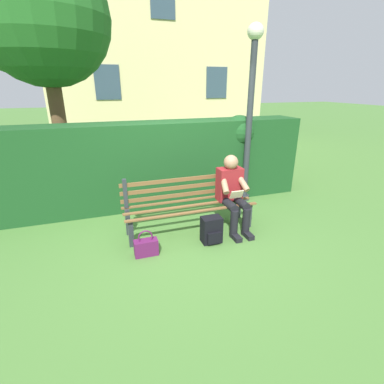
{
  "coord_description": "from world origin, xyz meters",
  "views": [
    {
      "loc": [
        1.22,
        3.74,
        2.14
      ],
      "look_at": [
        0.0,
        0.1,
        0.68
      ],
      "focal_mm": 26.34,
      "sensor_mm": 36.0,
      "label": 1
    }
  ],
  "objects_px": {
    "tree": "(37,21)",
    "lamp_post": "(250,103)",
    "person_seated": "(232,191)",
    "backpack": "(211,230)",
    "park_bench": "(188,202)",
    "handbag": "(146,247)"
  },
  "relations": [
    {
      "from": "person_seated",
      "to": "handbag",
      "type": "distance_m",
      "value": 1.55
    },
    {
      "from": "park_bench",
      "to": "person_seated",
      "type": "bearing_deg",
      "value": 163.91
    },
    {
      "from": "park_bench",
      "to": "backpack",
      "type": "bearing_deg",
      "value": 109.63
    },
    {
      "from": "lamp_post",
      "to": "handbag",
      "type": "bearing_deg",
      "value": 31.49
    },
    {
      "from": "lamp_post",
      "to": "person_seated",
      "type": "bearing_deg",
      "value": 51.9
    },
    {
      "from": "park_bench",
      "to": "tree",
      "type": "relative_size",
      "value": 0.45
    },
    {
      "from": "park_bench",
      "to": "person_seated",
      "type": "relative_size",
      "value": 1.74
    },
    {
      "from": "backpack",
      "to": "handbag",
      "type": "height_order",
      "value": "backpack"
    },
    {
      "from": "person_seated",
      "to": "tree",
      "type": "height_order",
      "value": "tree"
    },
    {
      "from": "park_bench",
      "to": "backpack",
      "type": "distance_m",
      "value": 0.61
    },
    {
      "from": "backpack",
      "to": "park_bench",
      "type": "bearing_deg",
      "value": -70.37
    },
    {
      "from": "park_bench",
      "to": "backpack",
      "type": "relative_size",
      "value": 5.18
    },
    {
      "from": "tree",
      "to": "person_seated",
      "type": "bearing_deg",
      "value": 133.78
    },
    {
      "from": "park_bench",
      "to": "handbag",
      "type": "bearing_deg",
      "value": 35.92
    },
    {
      "from": "person_seated",
      "to": "handbag",
      "type": "xyz_separation_m",
      "value": [
        1.43,
        0.37,
        -0.49
      ]
    },
    {
      "from": "person_seated",
      "to": "backpack",
      "type": "height_order",
      "value": "person_seated"
    },
    {
      "from": "person_seated",
      "to": "lamp_post",
      "type": "bearing_deg",
      "value": -128.1
    },
    {
      "from": "tree",
      "to": "park_bench",
      "type": "bearing_deg",
      "value": 127.81
    },
    {
      "from": "tree",
      "to": "lamp_post",
      "type": "distance_m",
      "value": 4.14
    },
    {
      "from": "park_bench",
      "to": "person_seated",
      "type": "distance_m",
      "value": 0.7
    },
    {
      "from": "handbag",
      "to": "lamp_post",
      "type": "bearing_deg",
      "value": -148.51
    },
    {
      "from": "tree",
      "to": "lamp_post",
      "type": "height_order",
      "value": "tree"
    }
  ]
}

